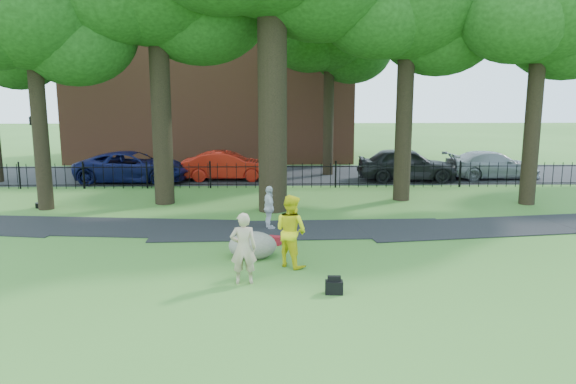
{
  "coord_description": "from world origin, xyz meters",
  "views": [
    {
      "loc": [
        0.07,
        -14.49,
        4.79
      ],
      "look_at": [
        0.47,
        2.0,
        1.68
      ],
      "focal_mm": 35.0,
      "sensor_mm": 36.0,
      "label": 1
    }
  ],
  "objects_px": {
    "red_sedan": "(227,166)",
    "boulder": "(253,244)",
    "woman": "(243,248)",
    "lamppost": "(36,162)",
    "man": "(291,231)"
  },
  "relations": [
    {
      "from": "red_sedan",
      "to": "boulder",
      "type": "bearing_deg",
      "value": -171.9
    },
    {
      "from": "man",
      "to": "boulder",
      "type": "bearing_deg",
      "value": 6.08
    },
    {
      "from": "woman",
      "to": "boulder",
      "type": "height_order",
      "value": "woman"
    },
    {
      "from": "man",
      "to": "lamppost",
      "type": "relative_size",
      "value": 0.52
    },
    {
      "from": "boulder",
      "to": "woman",
      "type": "bearing_deg",
      "value": -93.67
    },
    {
      "from": "man",
      "to": "red_sedan",
      "type": "xyz_separation_m",
      "value": [
        -2.88,
        14.21,
        -0.23
      ]
    },
    {
      "from": "boulder",
      "to": "lamppost",
      "type": "bearing_deg",
      "value": 142.06
    },
    {
      "from": "lamppost",
      "to": "boulder",
      "type": "bearing_deg",
      "value": -46.26
    },
    {
      "from": "man",
      "to": "lamppost",
      "type": "height_order",
      "value": "lamppost"
    },
    {
      "from": "lamppost",
      "to": "red_sedan",
      "type": "bearing_deg",
      "value": 34.87
    },
    {
      "from": "woman",
      "to": "red_sedan",
      "type": "height_order",
      "value": "woman"
    },
    {
      "from": "woman",
      "to": "man",
      "type": "relative_size",
      "value": 0.91
    },
    {
      "from": "boulder",
      "to": "lamppost",
      "type": "xyz_separation_m",
      "value": [
        -8.78,
        6.85,
        1.44
      ]
    },
    {
      "from": "woman",
      "to": "boulder",
      "type": "relative_size",
      "value": 1.31
    },
    {
      "from": "woman",
      "to": "boulder",
      "type": "distance_m",
      "value": 2.2
    }
  ]
}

